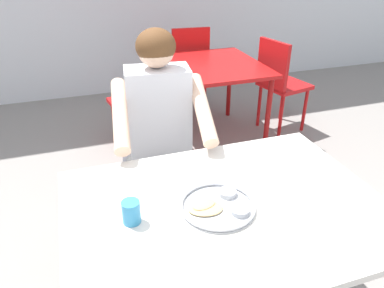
{
  "coord_description": "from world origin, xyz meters",
  "views": [
    {
      "loc": [
        -0.53,
        -0.93,
        1.61
      ],
      "look_at": [
        -0.11,
        0.33,
        0.88
      ],
      "focal_mm": 34.02,
      "sensor_mm": 36.0,
      "label": 1
    }
  ],
  "objects_px": {
    "table_foreground": "(226,219)",
    "drinking_cup": "(131,211)",
    "table_background_red": "(212,73)",
    "chair_red_left": "(145,95)",
    "chair_red_right": "(279,80)",
    "diner_foreground": "(161,128)",
    "chair_red_far": "(188,64)",
    "chair_foreground": "(158,149)",
    "thali_tray": "(218,206)"
  },
  "relations": [
    {
      "from": "table_foreground",
      "to": "drinking_cup",
      "type": "relative_size",
      "value": 13.83
    },
    {
      "from": "drinking_cup",
      "to": "table_foreground",
      "type": "bearing_deg",
      "value": -3.75
    },
    {
      "from": "table_background_red",
      "to": "chair_red_left",
      "type": "height_order",
      "value": "chair_red_left"
    },
    {
      "from": "drinking_cup",
      "to": "chair_red_right",
      "type": "height_order",
      "value": "chair_red_right"
    },
    {
      "from": "diner_foreground",
      "to": "chair_red_right",
      "type": "bearing_deg",
      "value": 38.11
    },
    {
      "from": "chair_red_far",
      "to": "drinking_cup",
      "type": "bearing_deg",
      "value": -112.28
    },
    {
      "from": "chair_foreground",
      "to": "chair_red_right",
      "type": "bearing_deg",
      "value": 32.57
    },
    {
      "from": "chair_foreground",
      "to": "chair_red_left",
      "type": "distance_m",
      "value": 0.99
    },
    {
      "from": "thali_tray",
      "to": "chair_red_right",
      "type": "relative_size",
      "value": 0.33
    },
    {
      "from": "drinking_cup",
      "to": "table_background_red",
      "type": "distance_m",
      "value": 2.09
    },
    {
      "from": "table_foreground",
      "to": "chair_foreground",
      "type": "height_order",
      "value": "chair_foreground"
    },
    {
      "from": "thali_tray",
      "to": "chair_red_left",
      "type": "bearing_deg",
      "value": 87.0
    },
    {
      "from": "chair_foreground",
      "to": "table_background_red",
      "type": "xyz_separation_m",
      "value": [
        0.71,
        0.93,
        0.13
      ]
    },
    {
      "from": "chair_foreground",
      "to": "diner_foreground",
      "type": "height_order",
      "value": "diner_foreground"
    },
    {
      "from": "chair_red_right",
      "to": "table_background_red",
      "type": "bearing_deg",
      "value": 175.16
    },
    {
      "from": "chair_red_left",
      "to": "thali_tray",
      "type": "bearing_deg",
      "value": -93.0
    },
    {
      "from": "diner_foreground",
      "to": "chair_foreground",
      "type": "bearing_deg",
      "value": 83.99
    },
    {
      "from": "chair_red_right",
      "to": "drinking_cup",
      "type": "bearing_deg",
      "value": -133.31
    },
    {
      "from": "chair_foreground",
      "to": "chair_red_left",
      "type": "xyz_separation_m",
      "value": [
        0.12,
        0.98,
        -0.02
      ]
    },
    {
      "from": "chair_foreground",
      "to": "chair_red_right",
      "type": "height_order",
      "value": "chair_red_right"
    },
    {
      "from": "table_background_red",
      "to": "chair_red_far",
      "type": "relative_size",
      "value": 1.03
    },
    {
      "from": "drinking_cup",
      "to": "chair_foreground",
      "type": "relative_size",
      "value": 0.11
    },
    {
      "from": "chair_foreground",
      "to": "chair_red_left",
      "type": "relative_size",
      "value": 1.02
    },
    {
      "from": "table_background_red",
      "to": "diner_foreground",
      "type": "bearing_deg",
      "value": -122.86
    },
    {
      "from": "thali_tray",
      "to": "chair_red_far",
      "type": "xyz_separation_m",
      "value": [
        0.69,
        2.51,
        -0.22
      ]
    },
    {
      "from": "chair_red_far",
      "to": "chair_foreground",
      "type": "bearing_deg",
      "value": -114.25
    },
    {
      "from": "table_foreground",
      "to": "diner_foreground",
      "type": "xyz_separation_m",
      "value": [
        -0.08,
        0.7,
        0.08
      ]
    },
    {
      "from": "chair_red_far",
      "to": "chair_red_right",
      "type": "bearing_deg",
      "value": -48.05
    },
    {
      "from": "table_foreground",
      "to": "chair_foreground",
      "type": "distance_m",
      "value": 0.94
    },
    {
      "from": "diner_foreground",
      "to": "chair_red_left",
      "type": "xyz_separation_m",
      "value": [
        0.15,
        1.2,
        -0.26
      ]
    },
    {
      "from": "thali_tray",
      "to": "chair_red_right",
      "type": "height_order",
      "value": "chair_red_right"
    },
    {
      "from": "diner_foreground",
      "to": "chair_red_left",
      "type": "height_order",
      "value": "diner_foreground"
    },
    {
      "from": "chair_red_left",
      "to": "chair_red_right",
      "type": "xyz_separation_m",
      "value": [
        1.24,
        -0.11,
        0.03
      ]
    },
    {
      "from": "table_background_red",
      "to": "chair_red_left",
      "type": "relative_size",
      "value": 1.13
    },
    {
      "from": "table_foreground",
      "to": "chair_red_left",
      "type": "height_order",
      "value": "chair_red_left"
    },
    {
      "from": "table_foreground",
      "to": "table_background_red",
      "type": "height_order",
      "value": "table_foreground"
    },
    {
      "from": "chair_red_left",
      "to": "chair_red_far",
      "type": "height_order",
      "value": "chair_red_far"
    },
    {
      "from": "table_foreground",
      "to": "chair_red_left",
      "type": "bearing_deg",
      "value": 88.06
    },
    {
      "from": "drinking_cup",
      "to": "thali_tray",
      "type": "bearing_deg",
      "value": -4.61
    },
    {
      "from": "diner_foreground",
      "to": "chair_red_right",
      "type": "relative_size",
      "value": 1.42
    },
    {
      "from": "chair_foreground",
      "to": "diner_foreground",
      "type": "distance_m",
      "value": 0.33
    },
    {
      "from": "chair_red_far",
      "to": "diner_foreground",
      "type": "bearing_deg",
      "value": -112.25
    },
    {
      "from": "thali_tray",
      "to": "chair_foreground",
      "type": "distance_m",
      "value": 0.95
    },
    {
      "from": "drinking_cup",
      "to": "chair_red_right",
      "type": "bearing_deg",
      "value": 46.69
    },
    {
      "from": "diner_foreground",
      "to": "chair_red_far",
      "type": "height_order",
      "value": "diner_foreground"
    },
    {
      "from": "chair_red_right",
      "to": "chair_red_far",
      "type": "bearing_deg",
      "value": 131.95
    },
    {
      "from": "diner_foreground",
      "to": "chair_red_far",
      "type": "distance_m",
      "value": 1.96
    },
    {
      "from": "table_foreground",
      "to": "drinking_cup",
      "type": "bearing_deg",
      "value": 176.25
    },
    {
      "from": "table_foreground",
      "to": "thali_tray",
      "type": "height_order",
      "value": "thali_tray"
    },
    {
      "from": "table_foreground",
      "to": "chair_red_right",
      "type": "bearing_deg",
      "value": 53.92
    }
  ]
}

